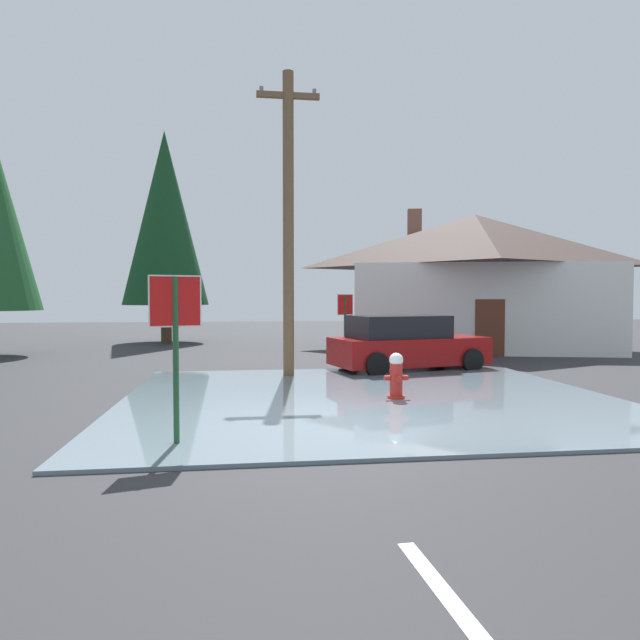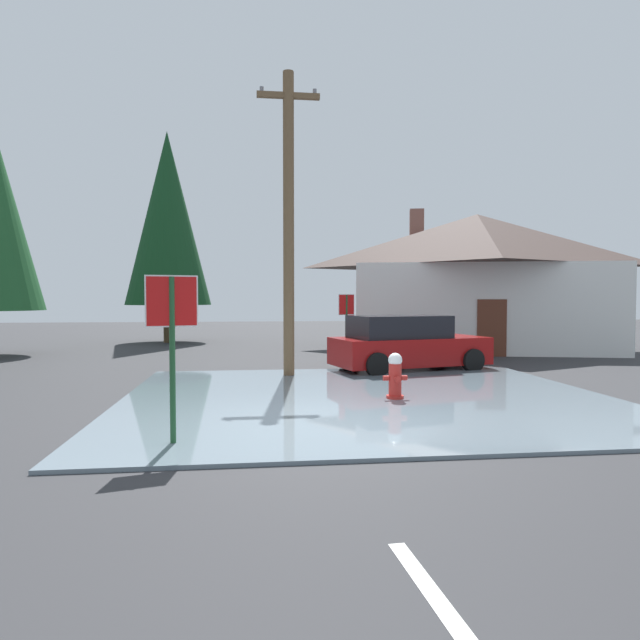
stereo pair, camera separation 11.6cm
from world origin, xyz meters
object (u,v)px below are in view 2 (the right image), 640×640
house (476,279)px  stop_sign_far (346,313)px  fire_hydrant (395,378)px  parked_car (407,344)px  stop_sign_near (172,325)px  utility_pole (289,219)px  pine_tree_mid_left (168,219)px

house → stop_sign_far: bearing=-150.7°
stop_sign_far → house: size_ratio=0.19×
fire_hydrant → parked_car: parked_car is taller
stop_sign_near → stop_sign_far: (4.25, 10.69, -0.13)m
utility_pole → stop_sign_far: (2.22, 4.19, -2.51)m
fire_hydrant → house: bearing=60.3°
stop_sign_near → parked_car: bearing=53.9°
parked_car → pine_tree_mid_left: (-8.13, 10.98, 4.93)m
fire_hydrant → stop_sign_far: size_ratio=0.44×
stop_sign_far → house: 6.98m
fire_hydrant → house: 13.04m
stop_sign_far → parked_car: stop_sign_far is taller
parked_car → fire_hydrant: bearing=-108.7°
parked_car → pine_tree_mid_left: bearing=126.5°
fire_hydrant → pine_tree_mid_left: size_ratio=0.10×
parked_car → utility_pole: bearing=-164.5°
stop_sign_near → parked_car: size_ratio=0.51×
house → parked_car: (-4.82, -6.61, -2.09)m
pine_tree_mid_left → stop_sign_far: bearing=-48.0°
fire_hydrant → stop_sign_near: bearing=-143.2°
utility_pole → pine_tree_mid_left: bearing=111.7°
parked_car → stop_sign_far: bearing=109.7°
pine_tree_mid_left → stop_sign_near: bearing=-81.6°
stop_sign_far → parked_car: (1.17, -3.25, -0.80)m
utility_pole → house: utility_pole is taller
stop_sign_far → stop_sign_near: bearing=-111.7°
stop_sign_near → stop_sign_far: size_ratio=1.08×
parked_car → pine_tree_mid_left: 14.53m
stop_sign_near → stop_sign_far: 11.50m
utility_pole → parked_car: size_ratio=1.68×
fire_hydrant → pine_tree_mid_left: 17.64m
fire_hydrant → parked_car: (1.53, 4.53, 0.27)m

